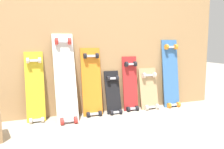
{
  "coord_description": "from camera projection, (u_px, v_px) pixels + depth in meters",
  "views": [
    {
      "loc": [
        -0.91,
        -2.49,
        0.8
      ],
      "look_at": [
        0.0,
        -0.07,
        0.44
      ],
      "focal_mm": 38.01,
      "sensor_mm": 36.0,
      "label": 1
    }
  ],
  "objects": [
    {
      "name": "skateboard_red",
      "position": [
        130.0,
        86.0,
        2.78
      ],
      "size": [
        0.18,
        0.15,
        0.7
      ],
      "color": "#B22626",
      "rests_on": "ground"
    },
    {
      "name": "ground_plane",
      "position": [
        110.0,
        112.0,
        2.74
      ],
      "size": [
        12.0,
        12.0,
        0.0
      ],
      "primitive_type": "plane",
      "color": "#A89E8E"
    },
    {
      "name": "skateboard_white",
      "position": [
        65.0,
        80.0,
        2.41
      ],
      "size": [
        0.22,
        0.34,
        0.95
      ],
      "color": "silver",
      "rests_on": "ground"
    },
    {
      "name": "skateboard_black",
      "position": [
        113.0,
        95.0,
        2.68
      ],
      "size": [
        0.17,
        0.2,
        0.54
      ],
      "color": "black",
      "rests_on": "ground"
    },
    {
      "name": "skateboard_orange",
      "position": [
        92.0,
        85.0,
        2.59
      ],
      "size": [
        0.22,
        0.19,
        0.8
      ],
      "color": "orange",
      "rests_on": "ground"
    },
    {
      "name": "plywood_wall_panel",
      "position": [
        108.0,
        38.0,
        2.69
      ],
      "size": [
        2.83,
        0.04,
        1.69
      ],
      "primitive_type": "cube",
      "color": "tan",
      "rests_on": "ground"
    },
    {
      "name": "skateboard_blue",
      "position": [
        171.0,
        76.0,
        2.94
      ],
      "size": [
        0.21,
        0.19,
        0.89
      ],
      "color": "#386BAD",
      "rests_on": "ground"
    },
    {
      "name": "skateboard_yellow",
      "position": [
        35.0,
        90.0,
        2.39
      ],
      "size": [
        0.18,
        0.18,
        0.77
      ],
      "color": "gold",
      "rests_on": "ground"
    },
    {
      "name": "skateboard_natural",
      "position": [
        149.0,
        91.0,
        2.86
      ],
      "size": [
        0.23,
        0.18,
        0.55
      ],
      "color": "tan",
      "rests_on": "ground"
    }
  ]
}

